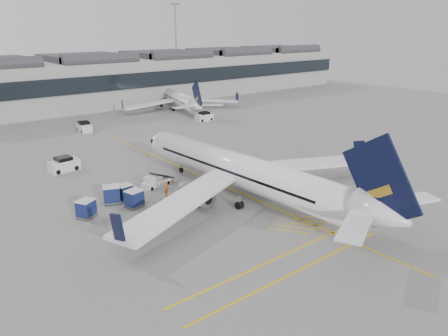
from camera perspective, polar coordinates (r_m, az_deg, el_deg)
ground at (r=43.91m, az=-4.74°, el=-7.59°), size 220.00×220.00×0.00m
apron_markings at (r=56.79m, az=-2.13°, el=-1.43°), size 0.25×60.00×0.01m
airliner_main at (r=49.56m, az=2.75°, el=-0.55°), size 36.89×40.36×10.72m
airliner_far at (r=104.92m, az=-5.87°, el=8.96°), size 27.42×30.37×8.28m
belt_loader at (r=54.70m, az=-8.92°, el=-1.83°), size 4.66×2.20×1.85m
baggage_cart_a at (r=51.33m, az=-12.86°, el=-2.99°), size 1.75×1.49×1.70m
baggage_cart_b at (r=48.85m, az=-11.64°, el=-3.85°), size 2.13×1.89×1.94m
baggage_cart_c at (r=50.40m, az=-14.47°, el=-3.30°), size 2.41×2.22×2.04m
baggage_cart_d at (r=47.53m, az=-17.58°, el=-5.01°), size 2.29×2.16×1.90m
ramp_agent_a at (r=51.27m, az=-7.52°, el=-2.73°), size 0.68×0.78×1.79m
ramp_agent_b at (r=49.93m, az=-4.28°, el=-3.34°), size 0.78×0.62×1.55m
pushback_tug at (r=47.24m, az=-7.54°, el=-5.00°), size 2.57×1.88×1.31m
safety_cone_nose at (r=67.50m, az=-9.92°, el=1.72°), size 0.36×0.36×0.50m
safety_cone_engine at (r=54.78m, az=2.99°, el=-1.88°), size 0.41×0.41×0.57m
service_van_left at (r=63.51m, az=-20.17°, el=0.42°), size 4.09×2.35×2.01m
service_van_mid at (r=86.11m, az=-17.81°, el=5.11°), size 2.13×3.91×1.95m
service_van_right at (r=91.78m, az=-2.57°, el=6.71°), size 3.67×1.86×1.88m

